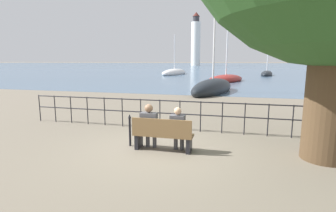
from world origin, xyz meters
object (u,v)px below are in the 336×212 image
sailboat_2 (174,73)px  sailboat_4 (267,74)px  seated_person_left (149,124)px  sailboat_0 (226,79)px  closed_umbrella (130,128)px  harbor_lighthouse (196,41)px  sailboat_3 (213,88)px  seated_person_right (178,127)px  park_bench (163,135)px

sailboat_2 → sailboat_4: (15.31, 0.92, -0.04)m
seated_person_left → sailboat_0: bearing=87.7°
closed_umbrella → harbor_lighthouse: 133.12m
sailboat_0 → sailboat_3: size_ratio=1.01×
seated_person_left → closed_umbrella: (-0.60, 0.07, -0.17)m
closed_umbrella → seated_person_right: bearing=-2.9°
sailboat_4 → harbor_lighthouse: 96.50m
closed_umbrella → seated_person_left: bearing=-7.0°
seated_person_right → closed_umbrella: bearing=177.1°
sailboat_3 → sailboat_4: sailboat_3 is taller
closed_umbrella → sailboat_3: 13.38m
closed_umbrella → harbor_lighthouse: bearing=98.1°
seated_person_right → sailboat_2: bearing=103.5°
park_bench → closed_umbrella: bearing=171.6°
seated_person_left → sailboat_0: 24.70m
sailboat_2 → sailboat_4: 15.33m
park_bench → sailboat_3: sailboat_3 is taller
seated_person_left → sailboat_4: sailboat_4 is taller
seated_person_right → sailboat_3: sailboat_3 is taller
seated_person_left → sailboat_0: sailboat_0 is taller
harbor_lighthouse → sailboat_3: bearing=-80.5°
park_bench → sailboat_4: size_ratio=0.22×
park_bench → sailboat_2: bearing=102.9°
seated_person_left → harbor_lighthouse: size_ratio=0.05×
closed_umbrella → sailboat_4: (7.52, 39.18, -0.24)m
closed_umbrella → sailboat_0: (1.60, 24.60, -0.21)m
sailboat_2 → harbor_lighthouse: size_ratio=0.35×
sailboat_4 → harbor_lighthouse: harbor_lighthouse is taller
park_bench → sailboat_4: sailboat_4 is taller
park_bench → harbor_lighthouse: size_ratio=0.06×
park_bench → sailboat_2: (-8.78, 38.40, -0.12)m
park_bench → closed_umbrella: closed_umbrella is taller
sailboat_2 → park_bench: bearing=-67.4°
closed_umbrella → sailboat_2: (-7.78, 38.26, -0.21)m
park_bench → sailboat_0: 24.76m
seated_person_right → sailboat_2: (-9.18, 38.33, -0.35)m
seated_person_left → sailboat_0: (1.00, 24.68, -0.38)m
closed_umbrella → sailboat_4: sailboat_4 is taller
closed_umbrella → sailboat_3: sailboat_3 is taller
harbor_lighthouse → seated_person_right: bearing=-81.3°
seated_person_right → sailboat_0: size_ratio=0.09×
harbor_lighthouse → sailboat_4: bearing=-74.2°
sailboat_2 → sailboat_3: (8.90, -24.92, 0.06)m
seated_person_left → harbor_lighthouse: bearing=98.3°
park_bench → seated_person_right: seated_person_right is taller
park_bench → closed_umbrella: 1.02m
seated_person_right → closed_umbrella: size_ratio=1.30×
sailboat_0 → sailboat_2: (-9.38, 13.65, 0.00)m
seated_person_right → harbor_lighthouse: size_ratio=0.04×
sailboat_2 → harbor_lighthouse: bearing=106.3°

